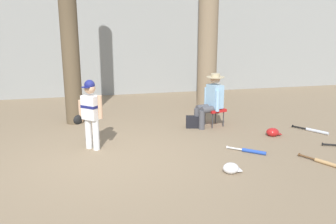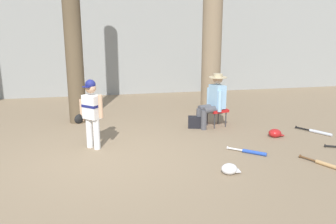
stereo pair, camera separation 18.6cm
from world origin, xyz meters
The scene contains 13 objects.
ground_plane centered at (0.00, 0.00, 0.00)m, with size 60.00×60.00×0.00m, color #7F6B51.
concrete_back_wall centered at (0.00, 5.79, 1.53)m, with size 18.00×0.36×3.06m, color gray.
tree_near_player centered at (-0.64, 2.52, 2.25)m, with size 0.65×0.65×5.18m.
tree_behind_spectator centered at (2.84, 3.16, 2.43)m, with size 0.67×0.67×5.50m.
young_ballplayer centered at (-0.29, 0.60, 0.74)m, with size 0.57×0.44×1.31m.
folding_stool centered at (2.47, 1.53, 0.36)m, with size 0.49×0.49×0.41m.
seated_spectator centered at (2.37, 1.50, 0.64)m, with size 0.68×0.54×1.20m.
handbag_beside_stool centered at (1.97, 1.50, 0.13)m, with size 0.34×0.18×0.26m, color black.
bat_aluminum_silver centered at (4.41, 0.57, 0.03)m, with size 0.47×0.72×0.07m.
bat_blue_youth centered at (2.51, -0.26, 0.03)m, with size 0.60×0.52×0.07m.
bat_wood_tan centered at (3.48, -1.03, 0.03)m, with size 0.40×0.71×0.07m.
batting_helmet_white centered at (1.82, -0.99, 0.07)m, with size 0.30×0.23×0.17m.
batting_helmet_red centered at (3.40, 0.55, 0.08)m, with size 0.31×0.24×0.18m.
Camera 2 is at (-0.13, -5.82, 2.30)m, focal length 37.67 mm.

